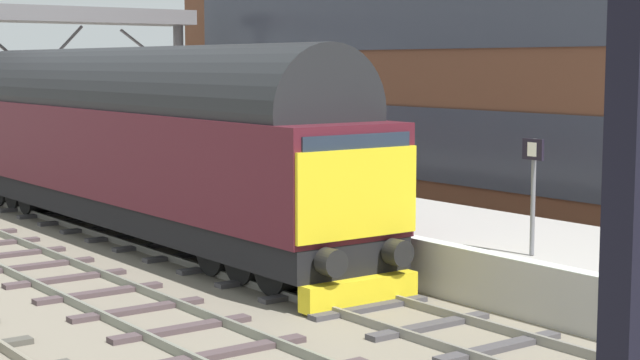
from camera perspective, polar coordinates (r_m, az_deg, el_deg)
The scene contains 7 objects.
ground_plane at distance 20.26m, azimuth -2.73°, elevation -5.65°, with size 140.00×140.00×0.00m, color slate.
track_main at distance 20.25m, azimuth -2.73°, elevation -5.50°, with size 2.50×60.00×0.15m.
track_adjacent_west at distance 18.65m, azimuth -11.32°, elevation -6.67°, with size 2.50×60.00×0.15m.
station_platform at distance 22.32m, azimuth 4.98°, elevation -3.21°, with size 4.00×44.00×1.01m.
diesel_locomotive at distance 25.29m, azimuth -10.64°, elevation 2.38°, with size 2.74×18.37×4.68m.
platform_number_sign at distance 17.64m, azimuth 11.91°, elevation 0.08°, with size 0.10×0.44×2.01m.
waiting_passenger at distance 27.93m, azimuth -6.94°, elevation 1.82°, with size 0.46×0.46×1.64m.
Camera 1 is at (-10.98, -16.47, 4.30)m, focal length 56.83 mm.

